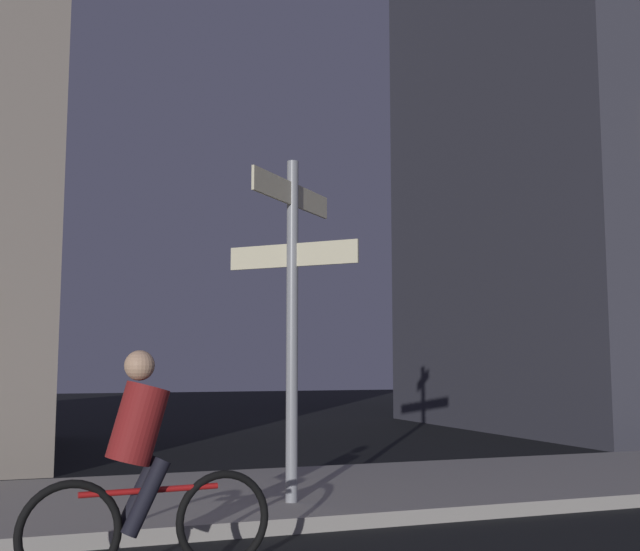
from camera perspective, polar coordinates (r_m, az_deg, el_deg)
The scene contains 3 objects.
sidewalk_kerb at distance 9.01m, azimuth -1.02°, elevation -15.70°, with size 40.00×3.29×0.14m, color #9E9991.
signpost at distance 7.98m, azimuth -2.05°, elevation -1.42°, with size 1.19×1.19×3.48m.
cyclist at distance 5.87m, azimuth -12.81°, elevation -13.82°, with size 1.82×0.36×1.61m.
Camera 1 is at (-2.86, -1.93, 1.51)m, focal length 43.60 mm.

